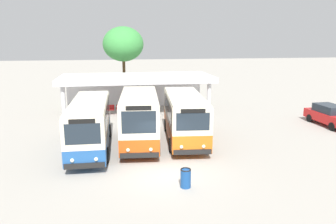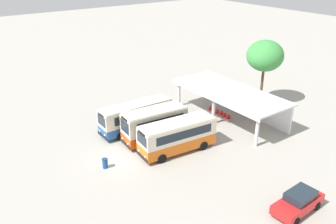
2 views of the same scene
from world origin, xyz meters
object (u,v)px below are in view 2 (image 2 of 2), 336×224
waiting_chair_middle_seat (217,112)px  waiting_chair_end_by_column (210,109)px  waiting_chair_far_end_seat (228,118)px  waiting_chair_second_from_end (213,111)px  waiting_chair_fourth_seat (221,114)px  litter_bin_apron (105,163)px  parked_car_flank (298,202)px  city_bus_nearest_orange (136,116)px  city_bus_middle_cream (177,135)px  waiting_chair_fifth_seat (225,116)px  city_bus_second_in_row (154,124)px

waiting_chair_middle_seat → waiting_chair_end_by_column: bearing=179.0°
waiting_chair_end_by_column → waiting_chair_far_end_seat: bearing=0.1°
waiting_chair_second_from_end → waiting_chair_fourth_seat: bearing=4.7°
waiting_chair_middle_seat → waiting_chair_far_end_seat: bearing=0.9°
litter_bin_apron → parked_car_flank: bearing=33.2°
waiting_chair_end_by_column → waiting_chair_middle_seat: bearing=-1.0°
city_bus_nearest_orange → waiting_chair_far_end_seat: size_ratio=9.38×
city_bus_nearest_orange → waiting_chair_second_from_end: 9.55m
city_bus_middle_cream → waiting_chair_middle_seat: 9.33m
city_bus_nearest_orange → parked_car_flank: (18.13, 2.78, -0.87)m
city_bus_nearest_orange → waiting_chair_far_end_seat: 10.34m
parked_car_flank → waiting_chair_end_by_column: bearing=158.8°
parked_car_flank → waiting_chair_far_end_seat: 15.36m
city_bus_nearest_orange → city_bus_middle_cream: size_ratio=1.05×
waiting_chair_second_from_end → waiting_chair_far_end_seat: size_ratio=1.00×
city_bus_middle_cream → waiting_chair_fifth_seat: (-2.41, 8.52, -1.20)m
waiting_chair_second_from_end → waiting_chair_fourth_seat: size_ratio=1.00×
city_bus_nearest_orange → city_bus_middle_cream: (6.05, 0.82, 0.03)m
litter_bin_apron → city_bus_nearest_orange: bearing=127.6°
parked_car_flank → waiting_chair_middle_seat: parked_car_flank is taller
city_bus_middle_cream → waiting_chair_far_end_seat: size_ratio=8.91×
city_bus_second_in_row → waiting_chair_far_end_seat: (1.23, 9.08, -1.33)m
parked_car_flank → litter_bin_apron: size_ratio=4.87×
parked_car_flank → city_bus_nearest_orange: bearing=-171.3°
city_bus_middle_cream → waiting_chair_end_by_column: (-4.87, 8.52, -1.20)m
waiting_chair_second_from_end → waiting_chair_fifth_seat: (1.84, 0.04, 0.00)m
waiting_chair_fourth_seat → waiting_chair_fifth_seat: same height
city_bus_nearest_orange → waiting_chair_fifth_seat: size_ratio=9.38×
parked_car_flank → waiting_chair_fourth_seat: bearing=156.3°
waiting_chair_second_from_end → city_bus_second_in_row: bearing=-82.3°
city_bus_nearest_orange → parked_car_flank: city_bus_nearest_orange is taller
waiting_chair_middle_seat → waiting_chair_fourth_seat: size_ratio=1.00×
waiting_chair_second_from_end → waiting_chair_fourth_seat: 1.23m
waiting_chair_middle_seat → city_bus_nearest_orange: bearing=-104.5°
waiting_chair_second_from_end → waiting_chair_fifth_seat: bearing=1.3°
city_bus_second_in_row → waiting_chair_fifth_seat: size_ratio=7.73×
city_bus_nearest_orange → waiting_chair_end_by_column: 9.49m
parked_car_flank → waiting_chair_end_by_column: parked_car_flank is taller
city_bus_second_in_row → waiting_chair_end_by_column: city_bus_second_in_row is taller
city_bus_second_in_row → litter_bin_apron: city_bus_second_in_row is taller
city_bus_middle_cream → waiting_chair_fourth_seat: 9.18m
city_bus_nearest_orange → parked_car_flank: bearing=8.7°
city_bus_nearest_orange → waiting_chair_fifth_seat: 10.10m
city_bus_nearest_orange → parked_car_flank: 18.37m
city_bus_nearest_orange → litter_bin_apron: bearing=-52.4°
city_bus_second_in_row → parked_car_flank: bearing=9.4°
parked_car_flank → waiting_chair_fifth_seat: (-14.50, 6.57, -0.31)m
city_bus_nearest_orange → city_bus_second_in_row: (3.03, 0.27, 0.16)m
waiting_chair_fifth_seat → waiting_chair_second_from_end: bearing=-178.7°
parked_car_flank → city_bus_second_in_row: bearing=-170.6°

